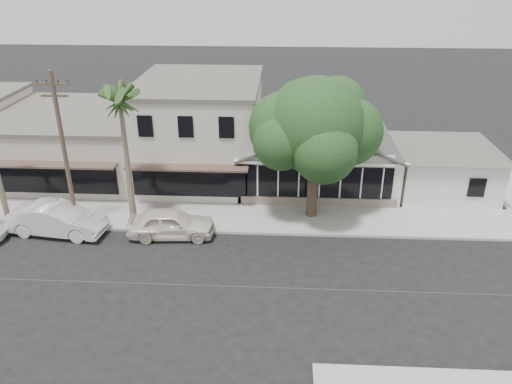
# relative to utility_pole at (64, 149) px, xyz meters

# --- Properties ---
(ground) EXTENTS (140.00, 140.00, 0.00)m
(ground) POSITION_rel_utility_pole_xyz_m (9.00, -5.20, -4.79)
(ground) COLOR black
(ground) RESTS_ON ground
(sidewalk_north) EXTENTS (90.00, 3.50, 0.15)m
(sidewalk_north) POSITION_rel_utility_pole_xyz_m (1.00, 1.55, -4.71)
(sidewalk_north) COLOR #9E9991
(sidewalk_north) RESTS_ON ground
(corner_shop) EXTENTS (10.40, 8.60, 5.10)m
(corner_shop) POSITION_rel_utility_pole_xyz_m (14.00, 7.27, -2.17)
(corner_shop) COLOR silver
(corner_shop) RESTS_ON ground
(side_cottage) EXTENTS (6.00, 6.00, 3.00)m
(side_cottage) POSITION_rel_utility_pole_xyz_m (22.20, 6.30, -3.29)
(side_cottage) COLOR silver
(side_cottage) RESTS_ON ground
(row_building_near) EXTENTS (8.00, 10.00, 6.50)m
(row_building_near) POSITION_rel_utility_pole_xyz_m (6.00, 8.30, -1.54)
(row_building_near) COLOR beige
(row_building_near) RESTS_ON ground
(row_building_midnear) EXTENTS (10.00, 10.00, 4.20)m
(row_building_midnear) POSITION_rel_utility_pole_xyz_m (-3.00, 8.30, -2.69)
(row_building_midnear) COLOR #B6B3A4
(row_building_midnear) RESTS_ON ground
(utility_pole) EXTENTS (1.80, 0.24, 9.00)m
(utility_pole) POSITION_rel_utility_pole_xyz_m (0.00, 0.00, 0.00)
(utility_pole) COLOR brown
(utility_pole) RESTS_ON ground
(car_0) EXTENTS (4.86, 2.21, 1.62)m
(car_0) POSITION_rel_utility_pole_xyz_m (5.66, -0.70, -3.98)
(car_0) COLOR silver
(car_0) RESTS_ON ground
(car_1) EXTENTS (5.57, 2.51, 1.77)m
(car_1) POSITION_rel_utility_pole_xyz_m (-0.74, -0.71, -3.90)
(car_1) COLOR silver
(car_1) RESTS_ON ground
(shade_tree) EXTENTS (7.60, 6.87, 8.43)m
(shade_tree) POSITION_rel_utility_pole_xyz_m (13.44, 2.25, 0.76)
(shade_tree) COLOR #47392B
(shade_tree) RESTS_ON ground
(palm_east) EXTENTS (3.63, 3.63, 8.62)m
(palm_east) POSITION_rel_utility_pole_xyz_m (3.10, 0.79, 2.59)
(palm_east) COLOR #726651
(palm_east) RESTS_ON ground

